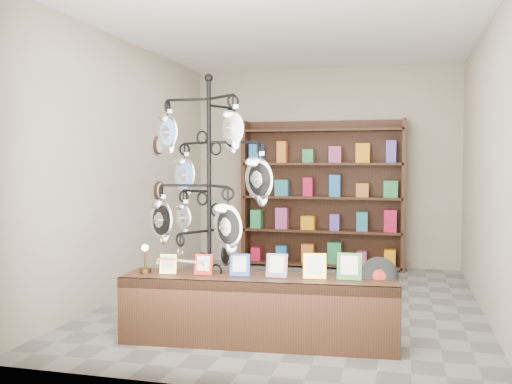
{
  "coord_description": "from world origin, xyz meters",
  "views": [
    {
      "loc": [
        1.17,
        -6.2,
        1.58
      ],
      "look_at": [
        -0.17,
        -1.0,
        1.29
      ],
      "focal_mm": 40.0,
      "sensor_mm": 36.0,
      "label": 1
    }
  ],
  "objects": [
    {
      "name": "room_envelope",
      "position": [
        0.0,
        0.0,
        1.85
      ],
      "size": [
        5.0,
        5.0,
        5.0
      ],
      "color": "#AB9E8A",
      "rests_on": "ground"
    },
    {
      "name": "front_shelf",
      "position": [
        -0.03,
        -1.46,
        0.29
      ],
      "size": [
        2.41,
        0.69,
        0.84
      ],
      "rotation": [
        0.0,
        0.0,
        0.09
      ],
      "color": "black",
      "rests_on": "ground"
    },
    {
      "name": "wall_clocks",
      "position": [
        -1.97,
        0.8,
        1.5
      ],
      "size": [
        0.03,
        0.24,
        0.84
      ],
      "color": "black",
      "rests_on": "ground"
    },
    {
      "name": "ground",
      "position": [
        0.0,
        0.0,
        0.0
      ],
      "size": [
        5.0,
        5.0,
        0.0
      ],
      "primitive_type": "plane",
      "color": "slate",
      "rests_on": "ground"
    },
    {
      "name": "display_tree",
      "position": [
        -0.5,
        -1.39,
        1.36
      ],
      "size": [
        1.27,
        1.27,
        2.36
      ],
      "rotation": [
        0.0,
        0.0,
        -0.35
      ],
      "color": "black",
      "rests_on": "ground"
    },
    {
      "name": "back_shelving",
      "position": [
        0.0,
        2.3,
        1.03
      ],
      "size": [
        2.42,
        0.36,
        2.2
      ],
      "color": "black",
      "rests_on": "ground"
    }
  ]
}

